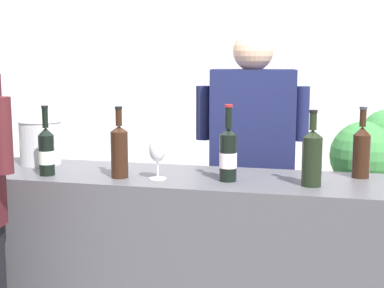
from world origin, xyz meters
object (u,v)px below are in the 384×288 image
(wine_bottle_1, at_px, (312,156))
(wine_bottle_5, at_px, (228,154))
(ice_bucket, at_px, (40,142))
(potted_shrub, at_px, (374,178))
(wine_glass, at_px, (157,151))
(wine_bottle_4, at_px, (119,150))
(wine_bottle_0, at_px, (361,150))
(person_server, at_px, (251,189))
(wine_bottle_3, at_px, (46,151))

(wine_bottle_1, height_order, wine_bottle_5, wine_bottle_5)
(ice_bucket, bearing_deg, potted_shrub, 34.74)
(wine_glass, bearing_deg, wine_bottle_4, -177.05)
(ice_bucket, bearing_deg, wine_bottle_0, 1.48)
(wine_bottle_5, relative_size, wine_glass, 1.74)
(wine_glass, bearing_deg, person_server, 63.38)
(wine_glass, xyz_separation_m, potted_shrub, (1.05, 1.41, -0.37))
(wine_bottle_0, bearing_deg, wine_bottle_1, -133.71)
(wine_bottle_0, bearing_deg, wine_bottle_5, -160.05)
(wine_bottle_0, bearing_deg, ice_bucket, -178.52)
(wine_bottle_0, height_order, wine_bottle_3, same)
(wine_bottle_5, bearing_deg, potted_shrub, 61.82)
(wine_bottle_5, bearing_deg, wine_glass, -173.27)
(wine_bottle_1, distance_m, ice_bucket, 1.37)
(wine_bottle_1, xyz_separation_m, potted_shrub, (0.37, 1.39, -0.37))
(wine_bottle_0, height_order, potted_shrub, wine_bottle_0)
(wine_bottle_4, xyz_separation_m, wine_bottle_5, (0.49, 0.05, -0.01))
(wine_bottle_4, height_order, wine_glass, wine_bottle_4)
(wine_bottle_4, relative_size, wine_bottle_5, 0.96)
(wine_bottle_0, relative_size, potted_shrub, 0.26)
(wine_bottle_0, distance_m, wine_bottle_4, 1.10)
(wine_glass, height_order, ice_bucket, ice_bucket)
(wine_bottle_3, bearing_deg, wine_bottle_5, 5.06)
(wine_bottle_1, relative_size, wine_bottle_4, 1.00)
(person_server, distance_m, potted_shrub, 1.03)
(potted_shrub, bearing_deg, wine_bottle_3, -137.42)
(wine_bottle_4, bearing_deg, potted_shrub, 49.16)
(wine_bottle_0, height_order, wine_glass, wine_bottle_0)
(wine_bottle_3, height_order, wine_bottle_4, same)
(wine_bottle_5, height_order, ice_bucket, wine_bottle_5)
(wine_bottle_4, xyz_separation_m, wine_glass, (0.18, 0.01, 0.00))
(wine_bottle_0, distance_m, wine_bottle_5, 0.61)
(wine_bottle_3, xyz_separation_m, potted_shrub, (1.57, 1.45, -0.36))
(wine_bottle_0, distance_m, ice_bucket, 1.58)
(wine_bottle_1, height_order, wine_glass, wine_bottle_1)
(ice_bucket, bearing_deg, wine_bottle_5, -9.53)
(ice_bucket, bearing_deg, wine_bottle_1, -7.64)
(ice_bucket, height_order, potted_shrub, ice_bucket)
(wine_bottle_5, relative_size, potted_shrub, 0.28)
(wine_bottle_1, relative_size, wine_bottle_5, 0.96)
(wine_bottle_1, height_order, potted_shrub, wine_bottle_1)
(wine_glass, height_order, potted_shrub, potted_shrub)
(wine_bottle_3, bearing_deg, potted_shrub, 42.58)
(wine_bottle_4, bearing_deg, wine_bottle_5, 5.37)
(wine_bottle_4, bearing_deg, person_server, 52.92)
(wine_bottle_1, bearing_deg, person_server, 117.69)
(wine_glass, bearing_deg, wine_bottle_5, 6.73)
(wine_bottle_1, distance_m, wine_bottle_3, 1.20)
(wine_bottle_3, xyz_separation_m, wine_bottle_5, (0.84, 0.07, 0.01))
(wine_bottle_3, bearing_deg, wine_glass, 4.06)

